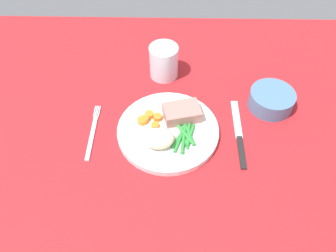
# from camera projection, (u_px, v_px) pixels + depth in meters

# --- Properties ---
(dining_table) EXTENTS (1.20, 0.90, 0.02)m
(dining_table) POSITION_uv_depth(u_px,v_px,m) (162.00, 123.00, 0.83)
(dining_table) COLOR red
(dining_table) RESTS_ON ground
(dinner_plate) EXTENTS (0.24, 0.24, 0.02)m
(dinner_plate) POSITION_uv_depth(u_px,v_px,m) (168.00, 131.00, 0.79)
(dinner_plate) COLOR white
(dinner_plate) RESTS_ON dining_table
(meat_portion) EXTENTS (0.10, 0.08, 0.03)m
(meat_portion) POSITION_uv_depth(u_px,v_px,m) (182.00, 112.00, 0.79)
(meat_portion) COLOR #B2756B
(meat_portion) RESTS_ON dinner_plate
(mashed_potatoes) EXTENTS (0.07, 0.06, 0.04)m
(mashed_potatoes) POSITION_uv_depth(u_px,v_px,m) (158.00, 139.00, 0.74)
(mashed_potatoes) COLOR beige
(mashed_potatoes) RESTS_ON dinner_plate
(carrot_slices) EXTENTS (0.06, 0.05, 0.01)m
(carrot_slices) POSITION_uv_depth(u_px,v_px,m) (149.00, 119.00, 0.79)
(carrot_slices) COLOR orange
(carrot_slices) RESTS_ON dinner_plate
(green_beans) EXTENTS (0.06, 0.10, 0.01)m
(green_beans) POSITION_uv_depth(u_px,v_px,m) (185.00, 135.00, 0.76)
(green_beans) COLOR #2D8C38
(green_beans) RESTS_ON dinner_plate
(fork) EXTENTS (0.01, 0.17, 0.00)m
(fork) POSITION_uv_depth(u_px,v_px,m) (93.00, 132.00, 0.79)
(fork) COLOR silver
(fork) RESTS_ON dining_table
(knife) EXTENTS (0.02, 0.21, 0.01)m
(knife) POSITION_uv_depth(u_px,v_px,m) (239.00, 134.00, 0.79)
(knife) COLOR black
(knife) RESTS_ON dining_table
(water_glass) EXTENTS (0.08, 0.08, 0.09)m
(water_glass) POSITION_uv_depth(u_px,v_px,m) (163.00, 63.00, 0.90)
(water_glass) COLOR silver
(water_glass) RESTS_ON dining_table
(salad_bowl) EXTENTS (0.11, 0.11, 0.05)m
(salad_bowl) POSITION_uv_depth(u_px,v_px,m) (272.00, 99.00, 0.83)
(salad_bowl) COLOR #4C7299
(salad_bowl) RESTS_ON dining_table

